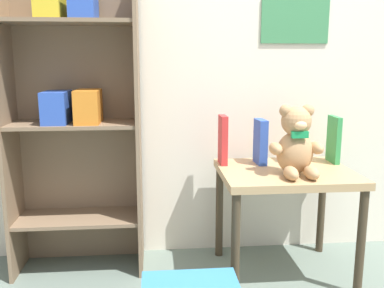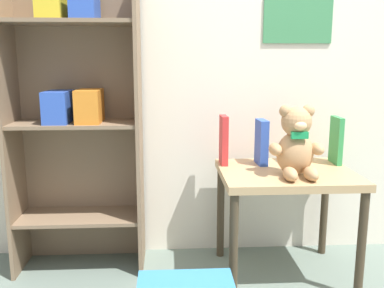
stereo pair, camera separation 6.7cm
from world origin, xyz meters
TOP-DOWN VIEW (x-y plane):
  - wall_back at (0.00, 1.25)m, footprint 4.80×0.07m
  - bookshelf_side at (-0.94, 1.10)m, footprint 0.64×0.29m
  - display_table at (0.08, 0.90)m, footprint 0.63×0.52m
  - teddy_bear at (0.10, 0.81)m, footprint 0.25×0.23m
  - book_standing_red at (-0.20, 1.05)m, footprint 0.03×0.11m
  - book_standing_blue at (-0.01, 1.04)m, footprint 0.05×0.12m
  - book_standing_orange at (0.18, 1.05)m, footprint 0.04×0.11m
  - book_standing_green at (0.37, 1.03)m, footprint 0.03×0.13m

SIDE VIEW (x-z plane):
  - display_table at x=0.08m, z-range 0.20..0.74m
  - book_standing_orange at x=0.18m, z-range 0.54..0.75m
  - book_standing_blue at x=-0.01m, z-range 0.54..0.77m
  - book_standing_green at x=0.37m, z-range 0.54..0.78m
  - book_standing_red at x=-0.20m, z-range 0.54..0.79m
  - teddy_bear at x=0.10m, z-range 0.53..0.85m
  - bookshelf_side at x=-0.94m, z-range 0.08..1.59m
  - wall_back at x=0.00m, z-range 0.00..2.50m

